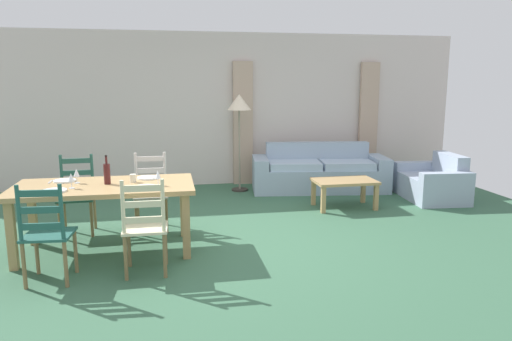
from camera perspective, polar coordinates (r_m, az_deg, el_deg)
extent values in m
cube|color=#366146|center=(5.57, -4.23, -8.75)|extent=(9.60, 9.60, 0.02)
cube|color=beige|center=(8.56, -6.88, 7.30)|extent=(9.60, 0.16, 2.70)
cube|color=tan|center=(8.52, -1.58, 5.67)|extent=(0.35, 0.08, 2.20)
cube|color=tan|center=(9.21, 13.40, 5.76)|extent=(0.35, 0.08, 2.20)
cube|color=tan|center=(5.34, -17.88, -1.90)|extent=(1.90, 0.96, 0.05)
cube|color=tan|center=(5.25, -27.46, -7.03)|extent=(0.08, 0.08, 0.70)
cube|color=tan|center=(5.02, -8.44, -6.69)|extent=(0.08, 0.08, 0.70)
cube|color=tan|center=(5.95, -25.39, -4.87)|extent=(0.08, 0.08, 0.70)
cube|color=tan|center=(5.75, -8.75, -4.46)|extent=(0.08, 0.08, 0.70)
cube|color=#21554C|center=(4.79, -23.76, -7.12)|extent=(0.45, 0.43, 0.03)
cylinder|color=olive|center=(5.07, -24.96, -8.99)|extent=(0.04, 0.04, 0.43)
cylinder|color=olive|center=(4.97, -20.97, -9.09)|extent=(0.04, 0.04, 0.43)
cylinder|color=olive|center=(4.77, -26.25, -10.32)|extent=(0.04, 0.04, 0.43)
cylinder|color=olive|center=(4.66, -22.02, -10.47)|extent=(0.04, 0.04, 0.43)
cylinder|color=#21554C|center=(4.63, -26.75, -4.59)|extent=(0.04, 0.04, 0.50)
cylinder|color=#21554C|center=(4.52, -22.45, -4.61)|extent=(0.04, 0.04, 0.50)
cube|color=#21554C|center=(4.60, -24.50, -6.17)|extent=(0.38, 0.05, 0.06)
cube|color=#21554C|center=(4.56, -24.64, -4.36)|extent=(0.38, 0.05, 0.06)
cube|color=#21554C|center=(4.53, -24.79, -2.53)|extent=(0.38, 0.05, 0.06)
cube|color=beige|center=(4.71, -13.22, -6.80)|extent=(0.43, 0.41, 0.03)
cylinder|color=olive|center=(4.96, -15.09, -8.80)|extent=(0.04, 0.04, 0.43)
cylinder|color=olive|center=(4.93, -10.88, -8.71)|extent=(0.04, 0.04, 0.43)
cylinder|color=olive|center=(4.64, -15.48, -10.18)|extent=(0.04, 0.04, 0.43)
cylinder|color=olive|center=(4.61, -10.96, -10.09)|extent=(0.04, 0.04, 0.43)
cylinder|color=beige|center=(4.49, -15.79, -4.28)|extent=(0.04, 0.04, 0.50)
cylinder|color=beige|center=(4.46, -11.18, -4.17)|extent=(0.04, 0.04, 0.50)
cube|color=beige|center=(4.51, -13.42, -5.83)|extent=(0.38, 0.03, 0.06)
cube|color=beige|center=(4.47, -13.50, -3.98)|extent=(0.38, 0.03, 0.06)
cube|color=beige|center=(4.43, -13.59, -2.10)|extent=(0.38, 0.03, 0.06)
cube|color=#265446|center=(6.14, -20.87, -3.14)|extent=(0.43, 0.41, 0.03)
cylinder|color=olive|center=(6.01, -19.25, -5.59)|extent=(0.04, 0.04, 0.43)
cylinder|color=olive|center=(6.06, -22.64, -5.68)|extent=(0.04, 0.04, 0.43)
cylinder|color=olive|center=(6.34, -18.91, -4.75)|extent=(0.04, 0.04, 0.43)
cylinder|color=olive|center=(6.39, -22.13, -4.84)|extent=(0.04, 0.04, 0.43)
cylinder|color=#265446|center=(6.23, -19.18, -0.37)|extent=(0.04, 0.04, 0.50)
cylinder|color=#265446|center=(6.28, -22.44, -0.50)|extent=(0.04, 0.04, 0.50)
cube|color=#265446|center=(6.28, -20.74, -1.60)|extent=(0.38, 0.04, 0.06)
cube|color=#265446|center=(6.25, -20.83, -0.26)|extent=(0.38, 0.04, 0.06)
cube|color=#265446|center=(6.22, -20.92, 1.10)|extent=(0.38, 0.04, 0.06)
cube|color=beige|center=(6.03, -12.56, -2.92)|extent=(0.42, 0.40, 0.03)
cylinder|color=olive|center=(5.92, -10.77, -5.41)|extent=(0.04, 0.04, 0.43)
cylinder|color=olive|center=(5.94, -14.26, -5.52)|extent=(0.04, 0.04, 0.43)
cylinder|color=olive|center=(6.25, -10.79, -4.56)|extent=(0.04, 0.04, 0.43)
cylinder|color=olive|center=(6.26, -14.09, -4.66)|extent=(0.04, 0.04, 0.43)
cylinder|color=beige|center=(6.14, -10.95, -0.12)|extent=(0.04, 0.04, 0.50)
cylinder|color=beige|center=(6.16, -14.30, -0.23)|extent=(0.04, 0.04, 0.50)
cube|color=beige|center=(6.17, -12.57, -1.36)|extent=(0.38, 0.03, 0.06)
cube|color=beige|center=(6.14, -12.63, 0.01)|extent=(0.38, 0.03, 0.06)
cube|color=beige|center=(6.12, -12.69, 1.39)|extent=(0.38, 0.03, 0.06)
cylinder|color=white|center=(5.17, -23.19, -2.26)|extent=(0.24, 0.24, 0.02)
cube|color=silver|center=(5.20, -24.80, -2.36)|extent=(0.03, 0.17, 0.01)
cylinder|color=white|center=(5.05, -13.17, -1.96)|extent=(0.24, 0.24, 0.02)
cube|color=silver|center=(5.06, -14.86, -2.08)|extent=(0.02, 0.17, 0.01)
cylinder|color=white|center=(5.65, -22.12, -1.15)|extent=(0.24, 0.24, 0.02)
cube|color=silver|center=(5.68, -23.60, -1.25)|extent=(0.02, 0.17, 0.01)
cylinder|color=white|center=(5.53, -12.96, -0.85)|extent=(0.24, 0.24, 0.02)
cube|color=silver|center=(5.54, -14.51, -0.97)|extent=(0.02, 0.17, 0.01)
cylinder|color=#471919|center=(5.33, -17.56, -0.41)|extent=(0.07, 0.07, 0.22)
cylinder|color=#471919|center=(5.30, -17.65, 1.18)|extent=(0.02, 0.02, 0.08)
cylinder|color=black|center=(5.30, -17.68, 1.69)|extent=(0.03, 0.03, 0.02)
cylinder|color=white|center=(5.25, -21.37, -1.99)|extent=(0.06, 0.06, 0.01)
cylinder|color=white|center=(5.25, -21.40, -1.59)|extent=(0.01, 0.01, 0.07)
cone|color=white|center=(5.23, -21.46, -0.76)|extent=(0.06, 0.06, 0.08)
cylinder|color=white|center=(5.14, -11.73, -1.75)|extent=(0.06, 0.06, 0.01)
cylinder|color=white|center=(5.13, -11.74, -1.34)|extent=(0.01, 0.01, 0.07)
cone|color=white|center=(5.11, -11.78, -0.49)|extent=(0.06, 0.06, 0.08)
cylinder|color=white|center=(5.50, -20.80, -1.41)|extent=(0.06, 0.06, 0.01)
cylinder|color=white|center=(5.50, -20.83, -1.02)|extent=(0.01, 0.01, 0.07)
cone|color=white|center=(5.48, -20.88, -0.23)|extent=(0.06, 0.06, 0.08)
cylinder|color=beige|center=(5.36, -14.64, -0.91)|extent=(0.07, 0.07, 0.09)
cube|color=#96AABF|center=(8.17, 7.69, -1.02)|extent=(1.89, 1.03, 0.40)
cube|color=#96AABF|center=(8.42, 7.35, 0.72)|extent=(1.81, 0.43, 0.80)
cube|color=#96AABF|center=(8.40, 14.56, -0.32)|extent=(0.34, 0.82, 0.58)
cube|color=#96AABF|center=(8.02, 0.53, -0.48)|extent=(0.34, 0.82, 0.58)
cube|color=#A8BED6|center=(8.17, 10.90, 0.74)|extent=(0.94, 0.75, 0.12)
cube|color=#A8BED6|center=(8.00, 4.63, 0.69)|extent=(0.94, 0.75, 0.12)
cube|color=tan|center=(7.07, 10.66, -1.28)|extent=(0.90, 0.56, 0.04)
cube|color=tan|center=(6.77, 8.14, -3.55)|extent=(0.06, 0.06, 0.38)
cube|color=tan|center=(7.06, 14.31, -3.18)|extent=(0.06, 0.06, 0.38)
cube|color=tan|center=(7.19, 6.96, -2.68)|extent=(0.06, 0.06, 0.38)
cube|color=tan|center=(7.47, 12.83, -2.37)|extent=(0.06, 0.06, 0.38)
cube|color=#99A8BE|center=(8.01, 20.34, -1.90)|extent=(0.86, 0.86, 0.38)
cube|color=#99A8BE|center=(8.11, 22.32, -0.66)|extent=(0.27, 0.81, 0.72)
cube|color=#99A8BE|center=(7.57, 22.00, -2.17)|extent=(0.81, 0.25, 0.52)
cube|color=#99A8BE|center=(8.43, 18.92, -0.73)|extent=(0.81, 0.25, 0.52)
cylinder|color=#332D28|center=(8.13, -1.98, -2.32)|extent=(0.28, 0.28, 0.03)
cylinder|color=gray|center=(8.01, -2.01, 2.50)|extent=(0.03, 0.03, 1.35)
cone|color=beige|center=(7.93, -2.05, 8.27)|extent=(0.40, 0.40, 0.26)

